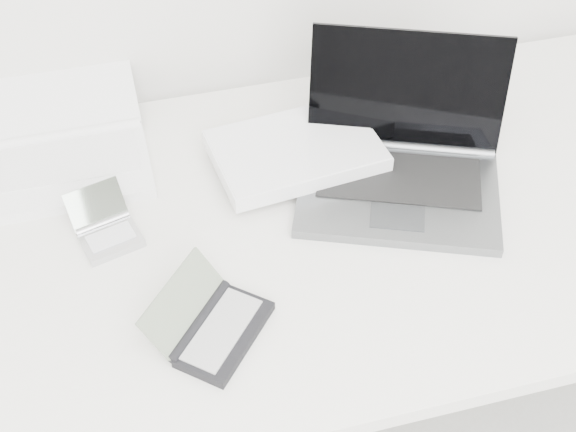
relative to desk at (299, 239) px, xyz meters
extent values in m
cube|color=white|center=(0.00, 0.00, 0.03)|extent=(1.60, 0.80, 0.03)
cylinder|color=silver|center=(0.75, 0.35, -0.33)|extent=(0.04, 0.04, 0.70)
cube|color=slate|center=(0.18, 0.01, 0.06)|extent=(0.42, 0.35, 0.02)
cube|color=black|center=(0.20, 0.04, 0.07)|extent=(0.32, 0.23, 0.00)
cube|color=black|center=(0.24, 0.15, 0.17)|extent=(0.35, 0.19, 0.22)
cylinder|color=slate|center=(0.23, 0.12, 0.06)|extent=(0.33, 0.15, 0.02)
cube|color=#383B3D|center=(0.16, -0.05, 0.07)|extent=(0.11, 0.09, 0.00)
cube|color=white|center=(0.03, 0.14, 0.08)|extent=(0.32, 0.23, 0.03)
cube|color=white|center=(0.03, 0.14, 0.10)|extent=(0.31, 0.22, 0.00)
cube|color=white|center=(-0.37, 0.21, 0.06)|extent=(0.28, 0.19, 0.02)
cube|color=silver|center=(-0.37, 0.23, 0.07)|extent=(0.25, 0.11, 0.00)
cube|color=white|center=(-0.37, 0.40, 0.10)|extent=(0.28, 0.17, 0.07)
cylinder|color=white|center=(-0.37, 0.31, 0.07)|extent=(0.27, 0.02, 0.02)
cube|color=#BCBBC0|center=(-0.32, 0.03, 0.05)|extent=(0.11, 0.10, 0.01)
cube|color=#B5B4B9|center=(-0.32, 0.03, 0.06)|extent=(0.08, 0.06, 0.00)
cube|color=gray|center=(-0.33, 0.09, 0.09)|extent=(0.10, 0.07, 0.06)
cylinder|color=#BCBBC0|center=(-0.33, 0.07, 0.06)|extent=(0.09, 0.04, 0.01)
cube|color=black|center=(-0.17, -0.21, 0.05)|extent=(0.17, 0.18, 0.02)
cube|color=gray|center=(-0.18, -0.20, 0.06)|extent=(0.14, 0.15, 0.00)
cube|color=slate|center=(-0.23, -0.16, 0.09)|extent=(0.15, 0.16, 0.06)
cylinder|color=black|center=(-0.21, -0.18, 0.06)|extent=(0.12, 0.13, 0.02)
camera|label=1|loc=(-0.26, -0.92, 1.05)|focal=50.00mm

